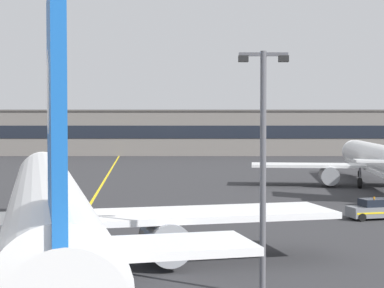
# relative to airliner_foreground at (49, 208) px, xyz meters

# --- Properties ---
(taxiway_centreline) EXTENTS (14.60, 179.45, 0.01)m
(taxiway_centreline) POSITION_rel_airliner_foreground_xyz_m (-1.35, 18.26, -3.37)
(taxiway_centreline) COLOR yellow
(taxiway_centreline) RESTS_ON ground
(airliner_foreground) EXTENTS (32.22, 40.98, 11.65)m
(airliner_foreground) POSITION_rel_airliner_foreground_xyz_m (0.00, 0.00, 0.00)
(airliner_foreground) COLOR white
(airliner_foreground) RESTS_ON ground
(airliner_background) EXTENTS (30.23, 38.84, 10.90)m
(airliner_background) POSITION_rel_airliner_foreground_xyz_m (29.67, 42.44, -0.22)
(airliner_background) COLOR white
(airliner_background) RESTS_ON ground
(apron_lamp_post) EXTENTS (2.24, 0.90, 11.05)m
(apron_lamp_post) POSITION_rel_airliner_foreground_xyz_m (10.76, -4.52, 2.45)
(apron_lamp_post) COLOR #515156
(apron_lamp_post) RESTS_ON ground
(service_car_second) EXTENTS (4.51, 2.84, 1.79)m
(service_car_second) POSITION_rel_airliner_foreground_xyz_m (22.21, 17.92, -2.60)
(service_car_second) COLOR slate
(service_car_second) RESTS_ON ground
(safety_cone_by_nose_gear) EXTENTS (0.44, 0.44, 0.55)m
(safety_cone_by_nose_gear) POSITION_rel_airliner_foreground_xyz_m (2.06, 16.11, -3.11)
(safety_cone_by_nose_gear) COLOR orange
(safety_cone_by_nose_gear) RESTS_ON ground
(terminal_building) EXTENTS (115.44, 12.40, 10.17)m
(terminal_building) POSITION_rel_airliner_foreground_xyz_m (1.30, 112.82, 1.72)
(terminal_building) COLOR slate
(terminal_building) RESTS_ON ground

